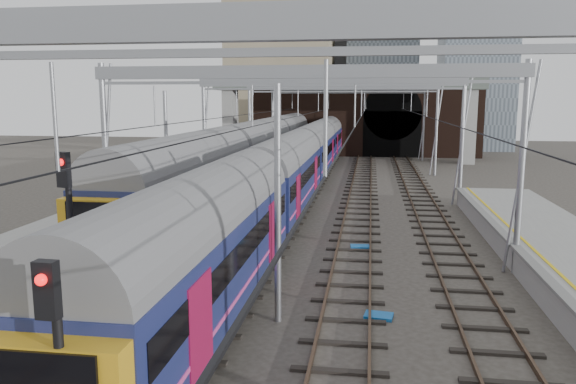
% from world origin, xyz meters
% --- Properties ---
extents(ground, '(160.00, 160.00, 0.00)m').
position_xyz_m(ground, '(0.00, 0.00, 0.00)').
color(ground, '#38332D').
rests_on(ground, ground).
extents(tracks, '(14.40, 80.00, 0.22)m').
position_xyz_m(tracks, '(0.00, 15.00, 0.02)').
color(tracks, '#4C3828').
rests_on(tracks, ground).
extents(overhead_line, '(16.80, 80.00, 8.00)m').
position_xyz_m(overhead_line, '(0.00, 21.49, 6.57)').
color(overhead_line, gray).
rests_on(overhead_line, ground).
extents(retaining_wall, '(28.00, 2.75, 9.00)m').
position_xyz_m(retaining_wall, '(1.40, 51.93, 4.33)').
color(retaining_wall, black).
rests_on(retaining_wall, ground).
extents(overbridge, '(28.00, 3.00, 9.25)m').
position_xyz_m(overbridge, '(0.00, 46.00, 7.27)').
color(overbridge, gray).
rests_on(overbridge, ground).
extents(city_skyline, '(37.50, 27.50, 60.00)m').
position_xyz_m(city_skyline, '(2.73, 70.48, 17.09)').
color(city_skyline, tan).
rests_on(city_skyline, ground).
extents(train_main, '(2.67, 61.73, 4.63)m').
position_xyz_m(train_main, '(-2.00, 23.85, 2.41)').
color(train_main, black).
rests_on(train_main, ground).
extents(train_second, '(2.92, 50.61, 4.98)m').
position_xyz_m(train_second, '(-6.00, 28.12, 2.56)').
color(train_second, black).
rests_on(train_second, ground).
extents(signal_near_left, '(0.40, 0.48, 5.20)m').
position_xyz_m(signal_near_left, '(-5.39, 0.05, 3.25)').
color(signal_near_left, black).
rests_on(signal_near_left, ground).
extents(signal_near_centre, '(0.32, 0.45, 4.45)m').
position_xyz_m(signal_near_centre, '(-1.63, -6.98, 2.84)').
color(signal_near_centre, black).
rests_on(signal_near_centre, ground).
extents(equip_cover_b, '(0.87, 0.65, 0.10)m').
position_xyz_m(equip_cover_b, '(2.26, 10.79, 0.05)').
color(equip_cover_b, '#175FAE').
rests_on(equip_cover_b, ground).
extents(equip_cover_c, '(0.92, 0.71, 0.10)m').
position_xyz_m(equip_cover_c, '(2.99, 2.71, 0.05)').
color(equip_cover_c, '#175FAE').
rests_on(equip_cover_c, ground).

